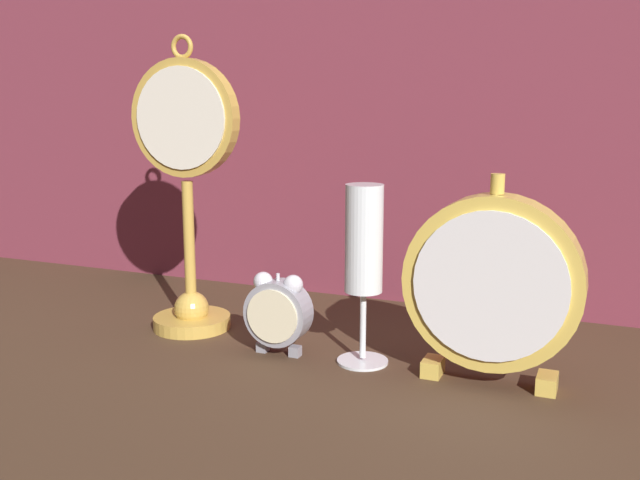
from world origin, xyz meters
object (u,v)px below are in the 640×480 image
object	(u,v)px
mantel_clock_silver	(492,284)
champagne_flute	(364,253)
pocket_watch_on_stand	(187,194)
alarm_clock_twin_bell	(278,310)

from	to	relation	value
mantel_clock_silver	champagne_flute	size ratio (longest dim) A/B	1.09
pocket_watch_on_stand	champagne_flute	xyz separation A→B (m)	(0.24, -0.03, -0.05)
alarm_clock_twin_bell	mantel_clock_silver	size ratio (longest dim) A/B	0.44
pocket_watch_on_stand	champagne_flute	distance (m)	0.25
pocket_watch_on_stand	mantel_clock_silver	bearing A→B (deg)	-5.74
pocket_watch_on_stand	alarm_clock_twin_bell	bearing A→B (deg)	-16.75
pocket_watch_on_stand	mantel_clock_silver	world-z (taller)	pocket_watch_on_stand
alarm_clock_twin_bell	champagne_flute	world-z (taller)	champagne_flute
alarm_clock_twin_bell	champagne_flute	bearing A→B (deg)	7.05
alarm_clock_twin_bell	mantel_clock_silver	bearing A→B (deg)	1.24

